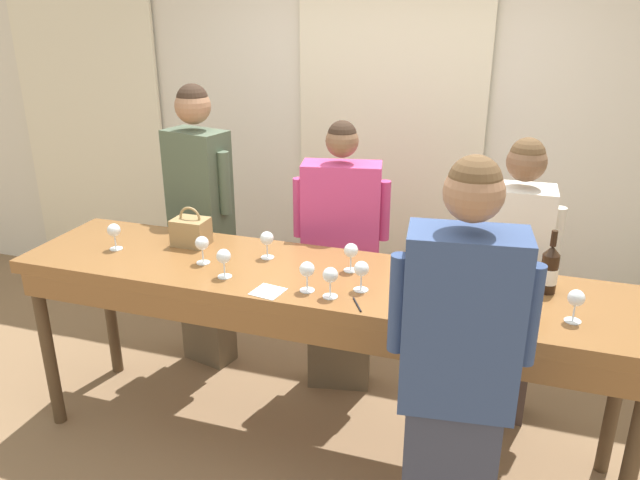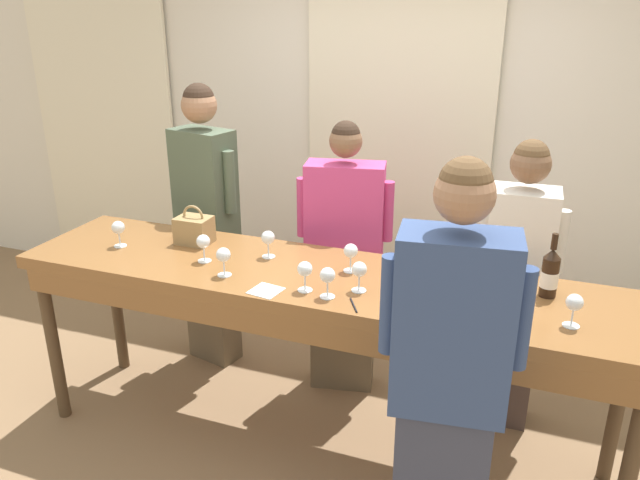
{
  "view_description": "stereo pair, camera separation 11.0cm",
  "coord_description": "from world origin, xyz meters",
  "views": [
    {
      "loc": [
        0.91,
        -2.66,
        2.31
      ],
      "look_at": [
        0.0,
        0.07,
        1.19
      ],
      "focal_mm": 35.0,
      "sensor_mm": 36.0,
      "label": 1
    },
    {
      "loc": [
        1.01,
        -2.63,
        2.31
      ],
      "look_at": [
        0.0,
        0.07,
        1.19
      ],
      "focal_mm": 35.0,
      "sensor_mm": 36.0,
      "label": 2
    }
  ],
  "objects": [
    {
      "name": "wine_glass_front_left",
      "position": [
        -1.13,
        -0.04,
        1.14
      ],
      "size": [
        0.07,
        0.07,
        0.15
      ],
      "color": "white",
      "rests_on": "tasting_bar"
    },
    {
      "name": "guest_cream_sweater",
      "position": [
        0.93,
        0.61,
        0.86
      ],
      "size": [
        0.46,
        0.26,
        1.65
      ],
      "color": "#473833",
      "rests_on": "ground_plane"
    },
    {
      "name": "wine_glass_front_mid",
      "position": [
        0.16,
        0.08,
        1.14
      ],
      "size": [
        0.07,
        0.07,
        0.15
      ],
      "color": "white",
      "rests_on": "tasting_bar"
    },
    {
      "name": "wine_glass_back_right",
      "position": [
        -0.41,
        -0.18,
        1.14
      ],
      "size": [
        0.07,
        0.07,
        0.15
      ],
      "color": "white",
      "rests_on": "tasting_bar"
    },
    {
      "name": "wine_glass_near_host",
      "position": [
        0.26,
        -0.12,
        1.14
      ],
      "size": [
        0.07,
        0.07,
        0.15
      ],
      "color": "white",
      "rests_on": "tasting_bar"
    },
    {
      "name": "wine_glass_by_handbag",
      "position": [
        0.15,
        -0.23,
        1.14
      ],
      "size": [
        0.07,
        0.07,
        0.15
      ],
      "color": "white",
      "rests_on": "tasting_bar"
    },
    {
      "name": "wine_bottle",
      "position": [
        1.08,
        0.14,
        1.15
      ],
      "size": [
        0.08,
        0.08,
        0.3
      ],
      "color": "black",
      "rests_on": "tasting_bar"
    },
    {
      "name": "curtain_panel_center",
      "position": [
        0.0,
        1.61,
        1.34
      ],
      "size": [
        1.31,
        0.03,
        2.69
      ],
      "color": "#EFE5C6",
      "rests_on": "ground_plane"
    },
    {
      "name": "wine_glass_back_left",
      "position": [
        1.19,
        -0.13,
        1.14
      ],
      "size": [
        0.07,
        0.07,
        0.15
      ],
      "color": "white",
      "rests_on": "tasting_bar"
    },
    {
      "name": "curtain_panel_left",
      "position": [
        -2.5,
        1.61,
        1.34
      ],
      "size": [
        1.31,
        0.03,
        2.69
      ],
      "color": "#EFE5C6",
      "rests_on": "ground_plane"
    },
    {
      "name": "ground_plane",
      "position": [
        0.0,
        0.0,
        0.0
      ],
      "size": [
        18.0,
        18.0,
        0.0
      ],
      "primitive_type": "plane",
      "color": "#846647"
    },
    {
      "name": "wine_glass_back_mid",
      "position": [
        0.86,
        0.09,
        1.14
      ],
      "size": [
        0.07,
        0.07,
        0.15
      ],
      "color": "white",
      "rests_on": "tasting_bar"
    },
    {
      "name": "wall_back",
      "position": [
        0.0,
        1.68,
        1.4
      ],
      "size": [
        12.0,
        0.06,
        2.8
      ],
      "color": "silver",
      "rests_on": "ground_plane"
    },
    {
      "name": "host_pouring",
      "position": [
        0.77,
        -0.63,
        0.95
      ],
      "size": [
        0.53,
        0.28,
        1.83
      ],
      "color": "#383D51",
      "rests_on": "ground_plane"
    },
    {
      "name": "guest_olive_jacket",
      "position": [
        -0.97,
        0.61,
        0.97
      ],
      "size": [
        0.49,
        0.3,
        1.85
      ],
      "color": "brown",
      "rests_on": "ground_plane"
    },
    {
      "name": "tasting_bar",
      "position": [
        0.0,
        -0.02,
        0.94
      ],
      "size": [
        3.12,
        0.71,
        1.04
      ],
      "color": "brown",
      "rests_on": "ground_plane"
    },
    {
      "name": "wine_glass_front_right",
      "position": [
        -0.3,
        0.11,
        1.14
      ],
      "size": [
        0.07,
        0.07,
        0.15
      ],
      "color": "white",
      "rests_on": "tasting_bar"
    },
    {
      "name": "guest_pink_top",
      "position": [
        -0.05,
        0.61,
        0.86
      ],
      "size": [
        0.56,
        0.3,
        1.68
      ],
      "color": "brown",
      "rests_on": "ground_plane"
    },
    {
      "name": "handbag",
      "position": [
        -0.77,
        0.15,
        1.12
      ],
      "size": [
        0.19,
        0.14,
        0.22
      ],
      "color": "#997A4C",
      "rests_on": "tasting_bar"
    },
    {
      "name": "wine_glass_center_right",
      "position": [
        -0.59,
        -0.06,
        1.14
      ],
      "size": [
        0.07,
        0.07,
        0.15
      ],
      "color": "white",
      "rests_on": "tasting_bar"
    },
    {
      "name": "napkin",
      "position": [
        -0.14,
        -0.27,
        1.04
      ],
      "size": [
        0.16,
        0.16,
        0.0
      ],
      "color": "white",
      "rests_on": "tasting_bar"
    },
    {
      "name": "wine_glass_by_bottle",
      "position": [
        0.03,
        -0.2,
        1.14
      ],
      "size": [
        0.07,
        0.07,
        0.15
      ],
      "color": "white",
      "rests_on": "tasting_bar"
    },
    {
      "name": "pen",
      "position": [
        0.29,
        -0.27,
        1.04
      ],
      "size": [
        0.07,
        0.12,
        0.01
      ],
      "color": "black",
      "rests_on": "tasting_bar"
    },
    {
      "name": "wine_glass_center_mid",
      "position": [
        0.54,
        0.28,
        1.14
      ],
      "size": [
        0.07,
        0.07,
        0.15
      ],
      "color": "white",
      "rests_on": "tasting_bar"
    },
    {
      "name": "wine_glass_center_left",
      "position": [
        0.7,
        -0.22,
        1.14
      ],
      "size": [
        0.07,
        0.07,
        0.15
      ],
      "color": "white",
      "rests_on": "tasting_bar"
    }
  ]
}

